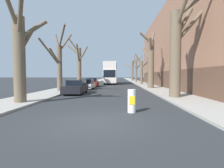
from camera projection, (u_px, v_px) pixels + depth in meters
The scene contains 17 objects.
ground_plane at pixel (95, 123), 6.82m from camera, with size 300.00×300.00×0.00m, color #2B2D30.
sidewalk_left at pixel (97, 81), 56.94m from camera, with size 3.24×120.00×0.12m, color #A39E93.
sidewalk_right at pixel (134, 81), 56.51m from camera, with size 3.24×120.00×0.12m, color #A39E93.
building_facade_right at pixel (194, 48), 27.18m from camera, with size 10.08×35.93×12.30m.
street_tree_left_0 at pixel (20, 54), 11.09m from camera, with size 2.13×3.16×7.00m.
street_tree_left_1 at pixel (59, 63), 19.31m from camera, with size 3.00×3.67×6.82m.
street_tree_left_2 at pixel (79, 64), 28.43m from camera, with size 3.78×4.60×7.80m.
street_tree_right_0 at pixel (177, 48), 13.78m from camera, with size 2.98×4.04×8.29m.
street_tree_right_1 at pixel (151, 61), 24.13m from camera, with size 2.50×3.65×8.11m.
street_tree_right_2 at pixel (142, 70), 35.35m from camera, with size 4.07×3.35×6.38m.
street_tree_right_3 at pixel (136, 70), 45.89m from camera, with size 3.33×3.44×6.89m.
street_tree_right_4 at pixel (133, 69), 56.58m from camera, with size 3.90×1.97×8.36m.
double_decker_bus at pixel (111, 72), 38.38m from camera, with size 2.62×10.28×4.62m.
parked_car_0 at pixel (76, 87), 17.58m from camera, with size 1.78×4.37×1.39m.
parked_car_1 at pixel (86, 84), 23.31m from camera, with size 1.84×4.09×1.35m.
parked_car_2 at pixel (92, 83), 28.52m from camera, with size 1.78×3.95×1.45m.
traffic_bollard at pixel (132, 101), 8.64m from camera, with size 0.40×0.41×1.15m.
Camera 1 is at (0.91, -6.71, 1.84)m, focal length 28.00 mm.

